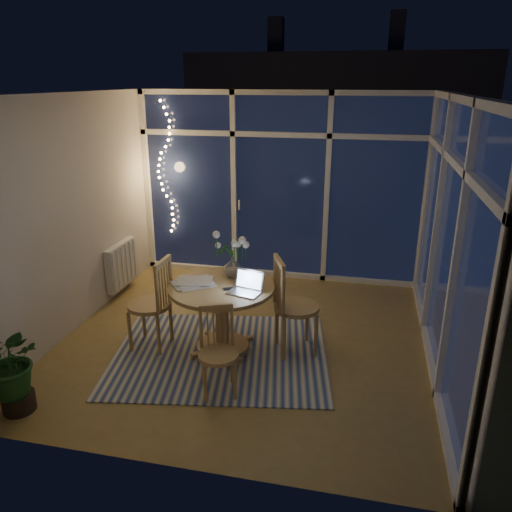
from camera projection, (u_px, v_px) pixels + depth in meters
name	position (u px, v px, depth m)	size (l,w,h in m)	color
floor	(247.00, 339.00, 5.54)	(4.00, 4.00, 0.00)	olive
ceiling	(246.00, 94.00, 4.67)	(4.00, 4.00, 0.00)	white
wall_back	(280.00, 188.00, 6.94)	(4.00, 0.04, 2.60)	beige
wall_front	(175.00, 310.00, 3.27)	(4.00, 0.04, 2.60)	beige
wall_left	(71.00, 216.00, 5.52)	(0.04, 4.00, 2.60)	beige
wall_right	(453.00, 240.00, 4.69)	(0.04, 4.00, 2.60)	beige
window_wall_back	(280.00, 188.00, 6.91)	(4.00, 0.10, 2.60)	white
window_wall_right	(448.00, 240.00, 4.70)	(0.10, 4.00, 2.60)	white
radiator	(121.00, 264.00, 6.63)	(0.10, 0.70, 0.58)	silver
fairy_lights	(165.00, 169.00, 7.10)	(0.24, 0.10, 1.85)	#F5B262
garden_patio	(329.00, 225.00, 10.06)	(12.00, 6.00, 0.10)	black
garden_fence	(309.00, 173.00, 10.30)	(11.00, 0.08, 1.80)	#3E2916
neighbour_roof	(337.00, 101.00, 12.56)	(7.00, 3.00, 2.20)	#353740
garden_shrubs	(248.00, 218.00, 8.68)	(0.90, 0.90, 0.90)	black
rug	(220.00, 354.00, 5.24)	(2.21, 1.77, 0.01)	beige
dining_table	(222.00, 318.00, 5.20)	(1.09, 1.09, 0.74)	#9E7547
chair_left	(149.00, 303.00, 5.23)	(0.47, 0.47, 1.03)	#9E7547
chair_right	(297.00, 305.00, 5.14)	(0.49, 0.49, 1.06)	#9E7547
chair_front	(218.00, 353.00, 4.46)	(0.39, 0.39, 0.84)	#9E7547
laptop	(244.00, 283.00, 4.87)	(0.31, 0.27, 0.22)	#B9B8BD
flower_vase	(233.00, 267.00, 5.29)	(0.20, 0.20, 0.21)	silver
bowl	(253.00, 281.00, 5.16)	(0.15, 0.15, 0.04)	silver
newspapers	(194.00, 283.00, 5.13)	(0.36, 0.28, 0.02)	white
phone	(229.00, 289.00, 5.00)	(0.11, 0.06, 0.01)	black
potted_plant	(13.00, 372.00, 4.24)	(0.54, 0.47, 0.76)	#1A491E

